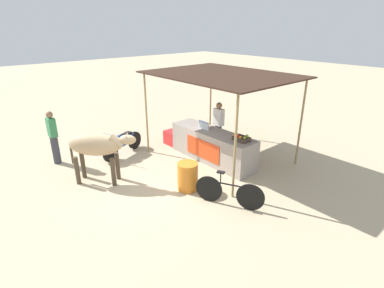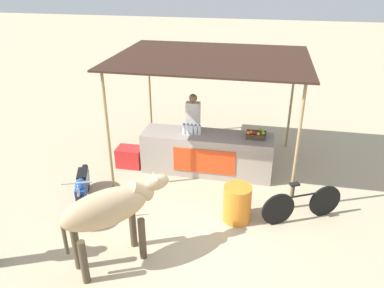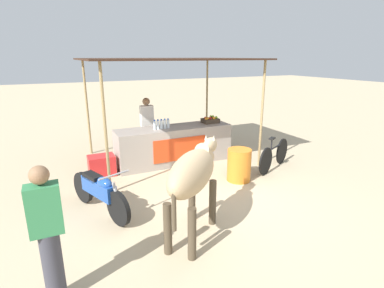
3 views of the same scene
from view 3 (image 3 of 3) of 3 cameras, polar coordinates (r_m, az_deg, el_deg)
name	(u,v)px [view 3 (image 3 of 3)]	position (r m, az deg, el deg)	size (l,w,h in m)	color
ground_plane	(215,196)	(6.17, 4.44, -9.76)	(60.00, 60.00, 0.00)	tan
stall_counter	(174,145)	(7.84, -3.43, -0.18)	(3.00, 0.82, 0.96)	#9E9389
stall_awning	(168,63)	(7.80, -4.56, 15.20)	(4.20, 3.20, 2.66)	#382319
water_bottle_row	(161,124)	(7.53, -5.84, 3.74)	(0.43, 0.07, 0.25)	silver
fruit_crate	(210,120)	(8.20, 3.50, 4.56)	(0.44, 0.32, 0.18)	#3F3326
vendor_behind_counter	(147,127)	(8.28, -8.52, 3.21)	(0.34, 0.22, 1.65)	#383842
cooler_box	(102,165)	(7.37, -16.80, -3.94)	(0.60, 0.44, 0.48)	red
water_barrel	(239,165)	(6.81, 8.96, -3.96)	(0.53, 0.53, 0.73)	orange
cow	(193,174)	(4.47, 0.28, -5.70)	(1.56, 1.53, 1.44)	tan
motorcycle_parked	(99,191)	(5.59, -17.21, -8.53)	(0.82, 1.71, 0.90)	black
bicycle_leaning	(274,155)	(7.71, 15.38, -2.08)	(1.50, 0.79, 0.85)	black
passerby_on_street	(48,235)	(3.73, -25.69, -15.38)	(0.34, 0.22, 1.65)	#383842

